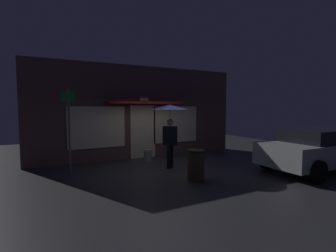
# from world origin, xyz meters

# --- Properties ---
(ground_plane) EXTENTS (18.00, 18.00, 0.00)m
(ground_plane) POSITION_xyz_m (0.00, 0.00, 0.00)
(ground_plane) COLOR #2D2D33
(building_facade) EXTENTS (8.94, 1.00, 3.82)m
(building_facade) POSITION_xyz_m (-0.00, 2.34, 1.90)
(building_facade) COLOR brown
(building_facade) RESTS_ON ground
(person_with_umbrella) EXTENTS (1.29, 1.29, 2.21)m
(person_with_umbrella) POSITION_xyz_m (0.16, 0.08, 1.77)
(person_with_umbrella) COLOR black
(person_with_umbrella) RESTS_ON ground
(parked_car) EXTENTS (4.25, 2.08, 1.40)m
(parked_car) POSITION_xyz_m (4.47, -2.51, 0.73)
(parked_car) COLOR #A5A8AD
(parked_car) RESTS_ON ground
(street_sign_post) EXTENTS (0.40, 0.07, 2.69)m
(street_sign_post) POSITION_xyz_m (-3.03, 0.82, 1.52)
(street_sign_post) COLOR #595B60
(street_sign_post) RESTS_ON ground
(sidewalk_bollard) EXTENTS (0.30, 0.30, 0.47)m
(sidewalk_bollard) POSITION_xyz_m (-0.14, 1.35, 0.24)
(sidewalk_bollard) COLOR #9E998E
(sidewalk_bollard) RESTS_ON ground
(trash_bin) EXTENTS (0.52, 0.52, 0.89)m
(trash_bin) POSITION_xyz_m (0.13, -1.57, 0.45)
(trash_bin) COLOR #473823
(trash_bin) RESTS_ON ground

